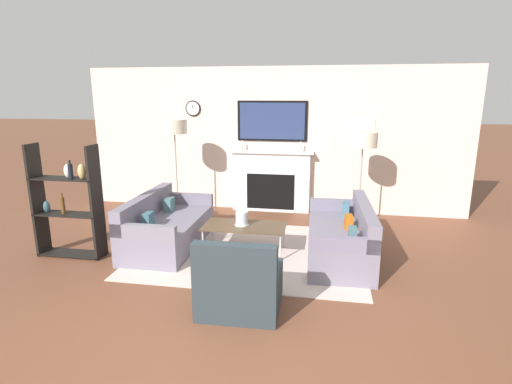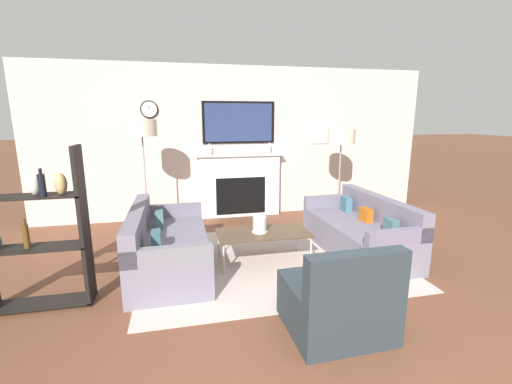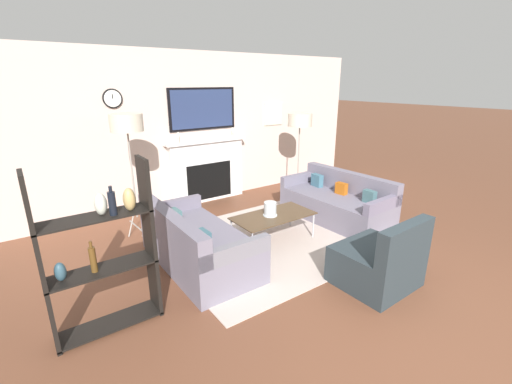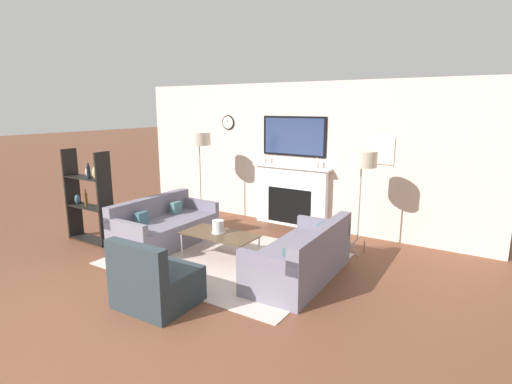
% 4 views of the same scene
% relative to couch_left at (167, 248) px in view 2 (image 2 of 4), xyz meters
% --- Properties ---
extents(fireplace_wall, '(7.21, 0.28, 2.70)m').
position_rel_couch_left_xyz_m(fireplace_wall, '(1.28, 2.20, 0.96)').
color(fireplace_wall, beige).
rests_on(fireplace_wall, ground_plane).
extents(area_rug, '(3.16, 2.46, 0.01)m').
position_rel_couch_left_xyz_m(area_rug, '(1.27, -0.00, -0.27)').
color(area_rug, beige).
rests_on(area_rug, ground_plane).
extents(couch_left, '(0.88, 1.76, 0.76)m').
position_rel_couch_left_xyz_m(couch_left, '(0.00, 0.00, 0.00)').
color(couch_left, slate).
rests_on(couch_left, ground_plane).
extents(couch_right, '(0.87, 1.84, 0.76)m').
position_rel_couch_left_xyz_m(couch_right, '(2.55, 0.00, 0.00)').
color(couch_right, slate).
rests_on(couch_right, ground_plane).
extents(armchair, '(0.84, 0.78, 0.83)m').
position_rel_couch_left_xyz_m(armchair, '(1.46, -1.58, 0.00)').
color(armchair, '#2A3439').
rests_on(armchair, ground_plane).
extents(coffee_table, '(1.16, 0.59, 0.39)m').
position_rel_couch_left_xyz_m(coffee_table, '(1.19, -0.03, 0.10)').
color(coffee_table, '#4C3823').
rests_on(coffee_table, ground_plane).
extents(hurricane_candle, '(0.20, 0.20, 0.20)m').
position_rel_couch_left_xyz_m(hurricane_candle, '(1.15, -0.01, 0.21)').
color(hurricane_candle, silver).
rests_on(hurricane_candle, coffee_table).
extents(floor_lamp_left, '(0.44, 0.44, 1.78)m').
position_rel_couch_left_xyz_m(floor_lamp_left, '(-0.31, 1.32, 1.36)').
color(floor_lamp_left, '#9E998E').
rests_on(floor_lamp_left, ground_plane).
extents(floor_lamp_right, '(0.45, 0.45, 1.62)m').
position_rel_couch_left_xyz_m(floor_lamp_right, '(2.86, 1.32, 1.20)').
color(floor_lamp_right, '#9E998E').
rests_on(floor_lamp_right, ground_plane).
extents(shelf_unit, '(0.93, 0.28, 1.56)m').
position_rel_couch_left_xyz_m(shelf_unit, '(-1.16, -0.57, 0.50)').
color(shelf_unit, black).
rests_on(shelf_unit, ground_plane).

